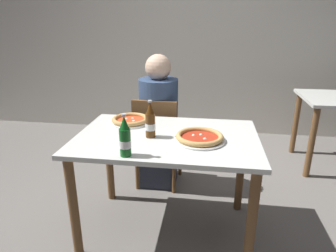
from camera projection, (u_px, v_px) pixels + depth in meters
ground_plane at (167, 229)px, 2.21m from camera, size 8.00×8.00×0.00m
back_wall_tiled at (191, 35)px, 3.82m from camera, size 7.00×0.10×2.60m
dining_table_main at (167, 151)px, 1.99m from camera, size 1.20×0.80×0.75m
chair_behind_table at (158, 138)px, 2.64m from camera, size 0.42×0.42×0.85m
diner_seated at (159, 125)px, 2.65m from camera, size 0.34×0.34×1.21m
pizza_margherita_near at (200, 137)px, 1.87m from camera, size 0.33×0.33×0.04m
pizza_marinara_far at (130, 120)px, 2.19m from camera, size 0.29×0.29×0.04m
beer_bottle_left at (150, 122)px, 1.90m from camera, size 0.07×0.07×0.25m
beer_bottle_center at (125, 138)px, 1.63m from camera, size 0.07×0.07×0.25m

